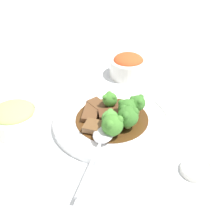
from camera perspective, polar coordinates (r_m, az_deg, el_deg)
The scene contains 17 objects.
ground_plane at distance 0.70m, azimuth -0.00°, elevation -2.22°, with size 4.00×4.00×0.00m, color silver.
main_plate at distance 0.70m, azimuth -0.00°, elevation -1.58°, with size 0.26×0.26×0.02m.
beef_strip_0 at distance 0.69m, azimuth -0.31°, elevation -0.54°, with size 0.06×0.03×0.02m.
beef_strip_1 at distance 0.72m, azimuth -2.62°, elevation 1.31°, with size 0.05×0.06×0.01m.
beef_strip_2 at distance 0.70m, azimuth -3.88°, elevation -0.03°, with size 0.05×0.07×0.01m.
beef_strip_3 at distance 0.71m, azimuth 2.55°, elevation 0.81°, with size 0.07×0.04×0.01m.
beef_strip_4 at distance 0.66m, azimuth -2.80°, elevation -2.79°, with size 0.06×0.06×0.01m.
broccoli_floret_0 at distance 0.65m, azimuth 2.94°, elevation -0.76°, with size 0.04×0.04×0.05m.
broccoli_floret_1 at distance 0.68m, azimuth 2.82°, elevation 0.76°, with size 0.04×0.04×0.05m.
broccoli_floret_2 at distance 0.70m, azimuth -0.53°, elevation 2.32°, with size 0.03×0.03×0.04m.
broccoli_floret_3 at distance 0.63m, azimuth 0.08°, elevation -2.31°, with size 0.05×0.05×0.05m.
broccoli_floret_4 at distance 0.69m, azimuth 4.69°, elevation 1.66°, with size 0.04×0.04×0.05m.
broccoli_floret_5 at distance 0.65m, azimuth -0.34°, elevation -1.16°, with size 0.04×0.04×0.04m.
serving_spoon at distance 0.63m, azimuth -1.89°, elevation -4.84°, with size 0.10×0.19×0.01m.
side_bowl_kimchi at distance 0.87m, azimuth 2.95°, elevation 8.53°, with size 0.10×0.10×0.06m.
side_bowl_appetizer at distance 0.72m, azimuth -17.52°, elevation -0.85°, with size 0.12×0.12×0.05m.
sauce_dish at distance 0.62m, azimuth 15.25°, elevation -10.01°, with size 0.06×0.06×0.01m.
Camera 1 is at (-0.08, -0.54, 0.44)m, focal length 50.00 mm.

